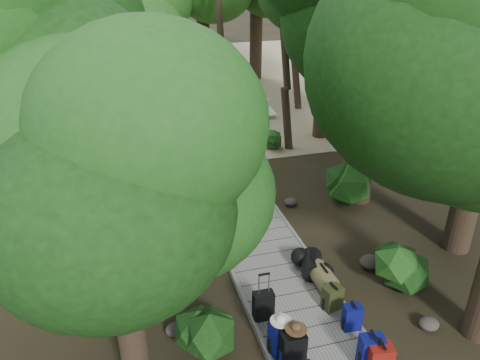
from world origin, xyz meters
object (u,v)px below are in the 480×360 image
object	(u,v)px
sun_lounger	(267,108)
backpack_left_c	(281,335)
duffel_right_khaki	(323,277)
lone_suitcase_on_sand	(204,126)
kayak	(95,128)
backpack_right_d	(332,297)
backpack_right_b	(371,351)
backpack_right_a	(380,359)
suitcase_on_boardwalk	(263,306)
backpack_right_c	(352,316)
duffel_right_black	(312,264)
backpack_left_b	(293,347)

from	to	relation	value
sun_lounger	backpack_left_c	bearing A→B (deg)	-103.55
duffel_right_khaki	sun_lounger	xyz separation A→B (m)	(2.62, 11.47, -0.02)
lone_suitcase_on_sand	sun_lounger	size ratio (longest dim) A/B	0.35
kayak	sun_lounger	world-z (taller)	sun_lounger
backpack_left_c	backpack_right_d	xyz separation A→B (m)	(1.38, 0.78, -0.09)
backpack_left_c	backpack_right_b	size ratio (longest dim) A/B	1.02
backpack_left_c	sun_lounger	bearing A→B (deg)	53.39
backpack_right_a	duffel_right_khaki	bearing A→B (deg)	97.62
backpack_right_d	duffel_right_khaki	world-z (taller)	backpack_right_d
suitcase_on_boardwalk	backpack_right_b	bearing A→B (deg)	-48.69
backpack_right_b	kayak	size ratio (longest dim) A/B	0.25
backpack_left_c	lone_suitcase_on_sand	xyz separation A→B (m)	(1.01, 11.38, -0.13)
backpack_right_b	duffel_right_khaki	xyz separation A→B (m)	(0.14, 2.20, -0.14)
backpack_right_d	kayak	bearing A→B (deg)	98.74
backpack_right_b	duffel_right_khaki	world-z (taller)	backpack_right_b
backpack_right_c	backpack_right_a	bearing A→B (deg)	-87.73
backpack_right_c	duffel_right_black	world-z (taller)	backpack_right_c
duffel_right_black	backpack_right_d	bearing A→B (deg)	-70.21
backpack_left_b	backpack_right_b	bearing A→B (deg)	-16.97
kayak	backpack_right_c	bearing A→B (deg)	-70.42
backpack_right_a	backpack_right_b	xyz separation A→B (m)	(-0.04, 0.20, 0.01)
duffel_right_black	sun_lounger	bearing A→B (deg)	99.26
backpack_left_c	backpack_right_d	distance (m)	1.59
duffel_right_black	suitcase_on_boardwalk	xyz separation A→B (m)	(-1.48, -1.06, 0.08)
duffel_right_khaki	backpack_left_c	bearing A→B (deg)	-136.39
backpack_right_a	backpack_right_d	bearing A→B (deg)	100.50
backpack_left_b	lone_suitcase_on_sand	size ratio (longest dim) A/B	1.14
backpack_right_c	duffel_right_black	bearing A→B (deg)	98.82
suitcase_on_boardwalk	backpack_right_c	bearing A→B (deg)	-23.98
backpack_right_c	backpack_right_d	xyz separation A→B (m)	(-0.11, 0.60, -0.01)
duffel_right_black	backpack_left_c	bearing A→B (deg)	-103.77
backpack_right_b	sun_lounger	size ratio (longest dim) A/B	0.38
backpack_right_d	sun_lounger	xyz separation A→B (m)	(2.74, 12.14, -0.07)
backpack_right_a	kayak	bearing A→B (deg)	118.19
duffel_right_khaki	duffel_right_black	bearing A→B (deg)	95.23
lone_suitcase_on_sand	suitcase_on_boardwalk	bearing A→B (deg)	-81.72
backpack_right_a	kayak	xyz separation A→B (m)	(-4.55, 13.74, -0.31)
duffel_right_black	suitcase_on_boardwalk	size ratio (longest dim) A/B	1.16
kayak	suitcase_on_boardwalk	bearing A→B (deg)	-75.98
suitcase_on_boardwalk	backpack_left_c	bearing A→B (deg)	-86.98
suitcase_on_boardwalk	kayak	distance (m)	12.33
backpack_left_c	kayak	size ratio (longest dim) A/B	0.25
backpack_right_d	duffel_right_black	world-z (taller)	backpack_right_d
backpack_left_c	kayak	xyz separation A→B (m)	(-3.15, 12.80, -0.32)
backpack_left_b	sun_lounger	xyz separation A→B (m)	(4.03, 13.25, -0.18)
backpack_right_b	lone_suitcase_on_sand	bearing A→B (deg)	101.82
suitcase_on_boardwalk	kayak	size ratio (longest dim) A/B	0.21
duffel_right_black	duffel_right_khaki	bearing A→B (deg)	-61.29
sun_lounger	kayak	bearing A→B (deg)	-174.93
backpack_right_a	lone_suitcase_on_sand	bearing A→B (deg)	101.69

